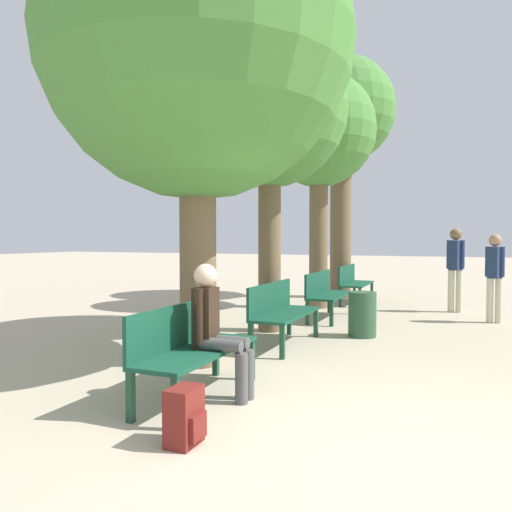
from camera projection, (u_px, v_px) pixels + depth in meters
ground_plane at (381, 453)px, 3.59m from camera, size 80.00×80.00×0.00m
bench_row_0 at (190, 343)px, 4.83m from camera, size 0.53×1.64×0.89m
bench_row_1 at (280, 309)px, 7.18m from camera, size 0.53×1.64×0.89m
bench_row_2 at (325, 291)px, 9.53m from camera, size 0.53×1.64×0.89m
bench_row_3 at (353, 281)px, 11.87m from camera, size 0.53×1.64×0.89m
tree_row_0 at (197, 44)px, 5.95m from camera, size 3.75×3.75×5.77m
tree_row_1 at (270, 112)px, 8.18m from camera, size 2.57×2.57×4.95m
tree_row_2 at (319, 133)px, 10.92m from camera, size 2.50×2.50×5.17m
tree_row_3 at (341, 116)px, 12.85m from camera, size 2.75×2.75×6.22m
person_seated at (216, 326)px, 4.82m from camera, size 0.59×0.34×1.30m
backpack at (185, 417)px, 3.72m from camera, size 0.24×0.29×0.43m
pedestrian_near at (455, 264)px, 10.36m from camera, size 0.35×0.30×1.74m
pedestrian_mid at (495, 272)px, 9.05m from camera, size 0.33×0.28×1.62m
trash_bin at (362, 314)px, 7.81m from camera, size 0.43×0.43×0.70m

